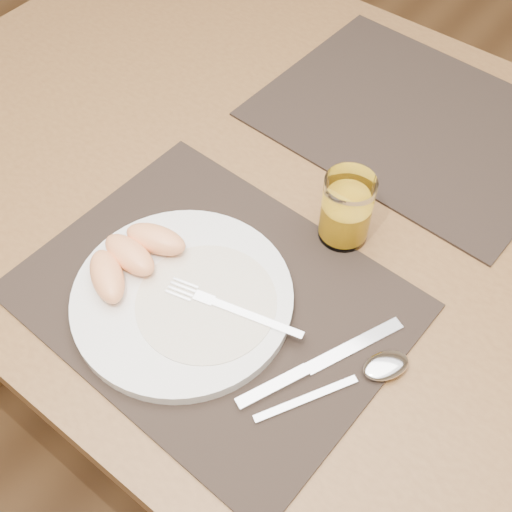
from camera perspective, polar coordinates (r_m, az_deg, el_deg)
The scene contains 11 objects.
ground at distance 1.54m, azimuth 3.34°, elevation -13.71°, with size 5.00×5.00×0.00m, color brown.
table at distance 0.97m, azimuth 5.18°, elevation 1.96°, with size 1.40×0.90×0.75m.
placemat_near at distance 0.80m, azimuth -3.81°, elevation -3.76°, with size 0.45×0.35×0.00m, color black.
placemat_far at distance 1.04m, azimuth 13.86°, elevation 11.66°, with size 0.45×0.35×0.00m, color black.
plate at distance 0.79m, azimuth -6.55°, elevation -3.76°, with size 0.27×0.27×0.02m, color white.
plate_dressing at distance 0.77m, azimuth -4.45°, elevation -4.08°, with size 0.17×0.17×0.00m.
fork at distance 0.77m, azimuth -3.01°, elevation -4.39°, with size 0.17×0.06×0.00m.
knife at distance 0.74m, azimuth 4.60°, elevation -10.02°, with size 0.10×0.21×0.01m.
spoon at distance 0.75m, azimuth 10.45°, elevation -9.96°, with size 0.11×0.18×0.01m.
juice_glass at distance 0.83m, azimuth 8.01°, elevation 3.93°, with size 0.07×0.07×0.10m.
grapefruit_wedges at distance 0.80m, azimuth -11.03°, elevation -0.04°, with size 0.10×0.14×0.03m.
Camera 1 is at (0.30, -0.53, 1.42)m, focal length 45.00 mm.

